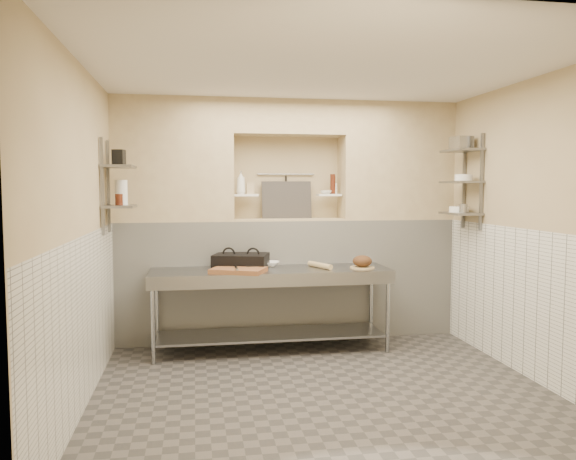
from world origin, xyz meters
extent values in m
cube|color=#4A4541|center=(0.00, 0.00, -0.05)|extent=(4.00, 3.90, 0.10)
cube|color=silver|center=(0.00, 0.00, 2.85)|extent=(4.00, 3.90, 0.10)
cube|color=tan|center=(-2.05, 0.00, 1.40)|extent=(0.10, 3.90, 2.80)
cube|color=tan|center=(2.05, 0.00, 1.40)|extent=(0.10, 3.90, 2.80)
cube|color=tan|center=(0.00, 2.00, 1.40)|extent=(4.00, 0.10, 2.80)
cube|color=tan|center=(0.00, -2.00, 1.40)|extent=(4.00, 0.10, 2.80)
cube|color=white|center=(0.00, 1.75, 0.70)|extent=(4.00, 0.40, 1.40)
cube|color=tan|center=(0.00, 1.75, 1.41)|extent=(1.30, 0.40, 0.02)
cube|color=tan|center=(-1.33, 1.75, 2.10)|extent=(1.35, 0.40, 1.40)
cube|color=tan|center=(1.33, 1.75, 2.10)|extent=(1.35, 0.40, 1.40)
cube|color=tan|center=(0.00, 1.75, 2.60)|extent=(1.30, 0.40, 0.40)
cube|color=white|center=(-1.99, 0.00, 0.70)|extent=(0.02, 3.90, 1.40)
cube|color=white|center=(1.99, 0.00, 0.70)|extent=(0.02, 3.90, 1.40)
cube|color=white|center=(-0.50, 1.75, 1.70)|extent=(0.28, 0.16, 0.02)
cube|color=white|center=(0.50, 1.75, 1.70)|extent=(0.28, 0.16, 0.02)
cylinder|color=gray|center=(0.00, 1.92, 1.95)|extent=(0.70, 0.02, 0.02)
cylinder|color=black|center=(0.00, 1.90, 1.78)|extent=(0.02, 0.02, 0.30)
cube|color=#383330|center=(0.00, 1.85, 1.64)|extent=(0.60, 0.08, 0.45)
cube|color=slate|center=(-1.98, 1.25, 1.80)|extent=(0.03, 0.03, 0.95)
cube|color=slate|center=(-1.98, 0.85, 1.80)|extent=(0.03, 0.03, 0.95)
cube|color=slate|center=(-1.84, 1.05, 1.60)|extent=(0.30, 0.50, 0.02)
cube|color=slate|center=(-1.84, 1.05, 2.00)|extent=(0.30, 0.50, 0.03)
cube|color=slate|center=(1.98, 1.25, 1.85)|extent=(0.03, 0.03, 1.05)
cube|color=slate|center=(1.98, 0.85, 1.85)|extent=(0.03, 0.03, 1.05)
cube|color=slate|center=(1.84, 1.05, 1.50)|extent=(0.30, 0.50, 0.02)
cube|color=slate|center=(1.84, 1.05, 1.85)|extent=(0.30, 0.50, 0.02)
cube|color=slate|center=(1.84, 1.05, 2.20)|extent=(0.30, 0.50, 0.03)
cube|color=gray|center=(-0.28, 1.20, 0.88)|extent=(2.60, 0.70, 0.04)
cube|color=gray|center=(-0.28, 1.20, 0.18)|extent=(2.45, 0.60, 0.03)
cube|color=gray|center=(-0.28, 0.87, 0.82)|extent=(2.60, 0.02, 0.12)
cylinder|color=gray|center=(-1.52, 0.91, 0.43)|extent=(0.04, 0.04, 0.86)
cylinder|color=gray|center=(-1.52, 1.49, 0.43)|extent=(0.04, 0.04, 0.86)
cylinder|color=gray|center=(0.96, 0.91, 0.43)|extent=(0.04, 0.04, 0.86)
cylinder|color=gray|center=(0.96, 1.49, 0.43)|extent=(0.04, 0.04, 0.86)
cube|color=black|center=(-0.60, 1.33, 0.95)|extent=(0.67, 0.56, 0.11)
cube|color=black|center=(-0.60, 1.33, 1.03)|extent=(0.67, 0.56, 0.05)
cube|color=brown|center=(-0.65, 1.02, 0.92)|extent=(0.64, 0.56, 0.05)
cube|color=gray|center=(-0.43, 1.08, 0.95)|extent=(0.27, 0.04, 0.01)
cylinder|color=gray|center=(-0.68, 0.97, 0.96)|extent=(0.03, 0.28, 0.03)
imported|color=white|center=(-0.28, 1.41, 0.93)|extent=(0.30, 0.30, 0.06)
cylinder|color=tan|center=(0.27, 1.20, 0.93)|extent=(0.21, 0.39, 0.06)
cylinder|color=tan|center=(0.72, 1.11, 0.91)|extent=(0.27, 0.27, 0.02)
ellipsoid|color=#4C2D19|center=(0.72, 1.11, 0.98)|extent=(0.21, 0.21, 0.13)
imported|color=white|center=(-0.56, 1.73, 1.85)|extent=(0.12, 0.12, 0.27)
cube|color=tan|center=(-0.45, 1.74, 1.78)|extent=(0.09, 0.09, 0.13)
imported|color=white|center=(0.46, 1.73, 1.73)|extent=(0.17, 0.17, 0.04)
cylinder|color=#461A0E|center=(0.55, 1.75, 1.82)|extent=(0.06, 0.06, 0.22)
cylinder|color=#461A0E|center=(0.55, 1.78, 1.83)|extent=(0.06, 0.06, 0.24)
cylinder|color=white|center=(0.57, 1.78, 1.78)|extent=(0.07, 0.07, 0.13)
cylinder|color=white|center=(-1.84, 1.19, 1.74)|extent=(0.13, 0.13, 0.25)
cylinder|color=#461A0E|center=(-1.84, 1.00, 1.67)|extent=(0.08, 0.08, 0.11)
cube|color=black|center=(-1.84, 1.06, 2.09)|extent=(0.13, 0.13, 0.16)
cylinder|color=white|center=(1.84, 1.09, 1.54)|extent=(0.22, 0.22, 0.06)
cylinder|color=gray|center=(1.84, 0.99, 1.56)|extent=(0.09, 0.09, 0.09)
cylinder|color=white|center=(1.84, 0.99, 1.90)|extent=(0.19, 0.19, 0.07)
cube|color=gray|center=(1.84, 1.07, 2.28)|extent=(0.20, 0.24, 0.14)
camera|label=1|loc=(-1.09, -4.81, 1.79)|focal=35.00mm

